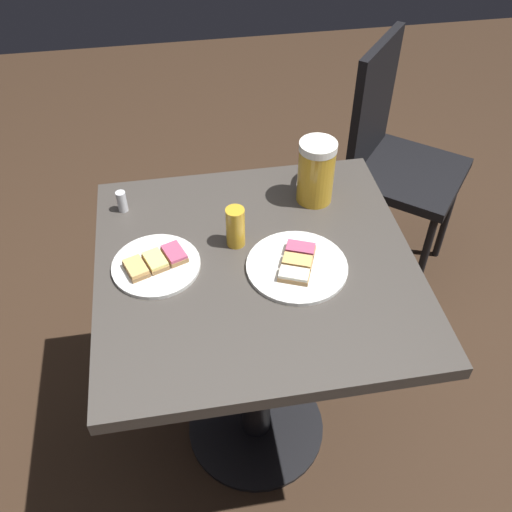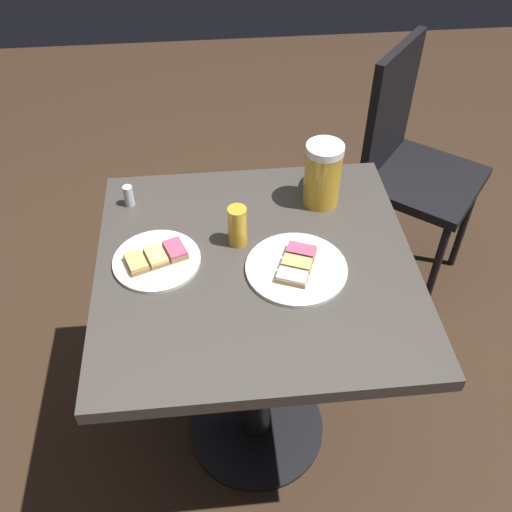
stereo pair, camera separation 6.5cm
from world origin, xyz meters
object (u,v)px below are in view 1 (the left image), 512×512
Objects in this scene: beer_mug at (316,171)px; beer_glass_small at (235,227)px; plate_far at (156,264)px; plate_near at (297,266)px; salt_shaker at (122,201)px; cafe_chair at (393,153)px.

beer_mug reaches higher than beer_glass_small.
plate_far is 1.19× the size of beer_mug.
plate_far is at bearing 14.23° from beer_glass_small.
plate_far is (0.32, -0.06, 0.00)m from plate_near.
plate_far is at bearing -10.23° from plate_near.
cafe_chair is at bearing -154.08° from salt_shaker.
plate_far is 1.12m from cafe_chair.
beer_glass_small is (-0.20, -0.05, 0.04)m from plate_far.
beer_glass_small is at bearing -165.77° from plate_far.
plate_far is at bearing 108.58° from salt_shaker.
cafe_chair reaches higher than salt_shaker.
beer_glass_small is at bearing 147.35° from salt_shaker.
salt_shaker is 1.07m from cafe_chair.
plate_far is at bearing -12.37° from cafe_chair.
beer_mug reaches higher than plate_far.
plate_far is 0.24m from salt_shaker.
cafe_chair is (-0.53, -0.73, -0.24)m from plate_near.
salt_shaker is (0.50, -0.03, -0.06)m from beer_mug.
plate_near is 1.15× the size of plate_far.
cafe_chair is (-0.66, -0.63, -0.29)m from beer_glass_small.
cafe_chair is (-0.86, -0.67, -0.24)m from plate_far.
plate_near is 0.25× the size of cafe_chair.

